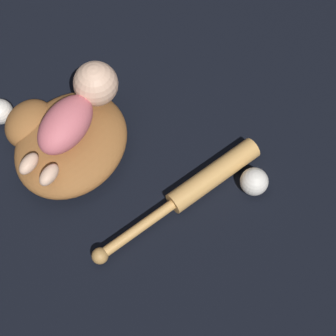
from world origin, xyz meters
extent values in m
plane|color=black|center=(0.00, 0.00, 0.00)|extent=(6.00, 6.00, 0.00)
ellipsoid|color=#935B2D|center=(0.04, 0.00, 0.05)|extent=(0.34, 0.30, 0.10)
ellipsoid|color=#935B2D|center=(0.05, 0.13, 0.05)|extent=(0.15, 0.13, 0.10)
ellipsoid|color=#D16670|center=(0.04, 0.00, 0.14)|extent=(0.19, 0.13, 0.09)
sphere|color=beige|center=(0.17, -0.02, 0.15)|extent=(0.11, 0.11, 0.11)
ellipsoid|color=beige|center=(-0.08, 0.04, 0.11)|extent=(0.07, 0.04, 0.04)
ellipsoid|color=beige|center=(-0.09, -0.02, 0.11)|extent=(0.07, 0.04, 0.04)
cylinder|color=tan|center=(0.12, -0.37, 0.03)|extent=(0.26, 0.17, 0.06)
cylinder|color=tan|center=(-0.10, -0.26, 0.03)|extent=(0.21, 0.12, 0.03)
sphere|color=#B68649|center=(-0.19, -0.20, 0.03)|extent=(0.04, 0.04, 0.04)
sphere|color=white|center=(0.14, -0.47, 0.04)|extent=(0.07, 0.07, 0.07)
sphere|color=white|center=(0.05, 0.23, 0.04)|extent=(0.07, 0.07, 0.07)
camera|label=1|loc=(-0.51, -0.53, 1.32)|focal=60.00mm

